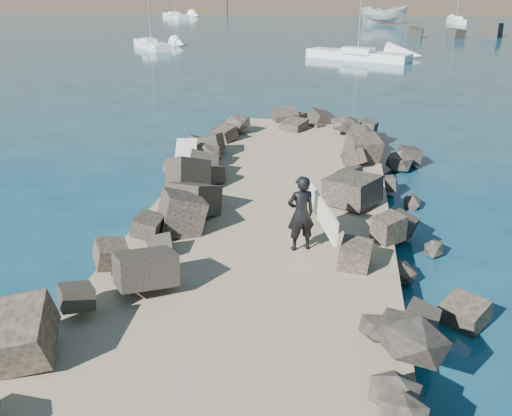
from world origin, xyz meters
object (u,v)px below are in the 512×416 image
Objects in this scene: boat_imported at (384,15)px; surfer_with_board at (304,213)px; surfboard_resting at (186,163)px; sailboat_d at (456,21)px.

surfer_with_board is at bearing -178.77° from boat_imported.
surfer_with_board reaches higher than surfboard_resting.
boat_imported is 3.28× the size of surfer_with_board.
sailboat_d is at bearing 78.46° from surfer_with_board.
sailboat_d is (19.52, 72.86, -0.69)m from surfboard_resting.
sailboat_d is (10.30, 3.49, -0.91)m from boat_imported.
boat_imported is (9.21, 69.37, 0.21)m from surfboard_resting.
boat_imported is at bearing 70.18° from surfboard_resting.
surfboard_resting is 75.43m from sailboat_d.
surfboard_resting is 69.98m from boat_imported.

